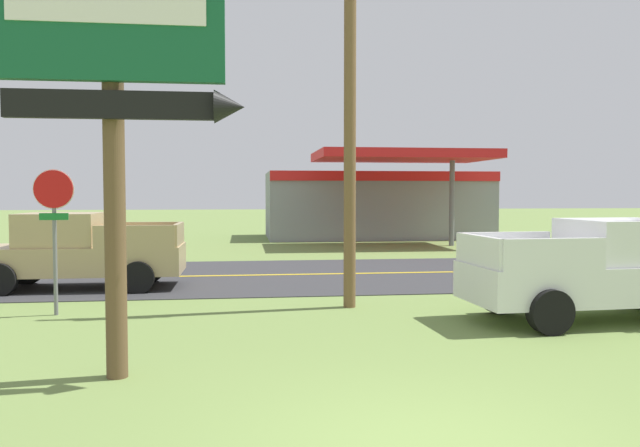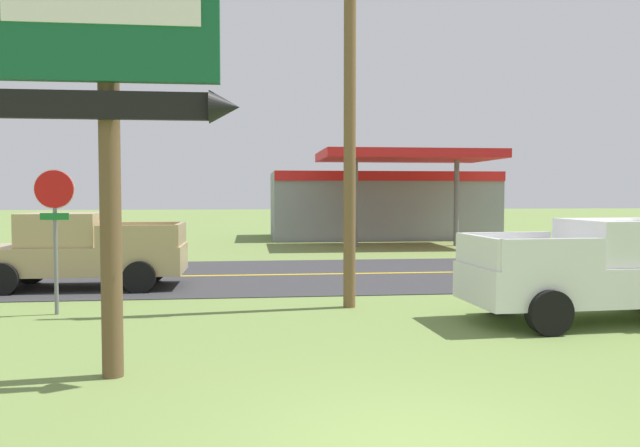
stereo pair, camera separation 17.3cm
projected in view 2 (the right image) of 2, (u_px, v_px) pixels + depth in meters
name	position (u px, v px, depth m)	size (l,w,h in m)	color
road_asphalt	(302.00, 275.00, 18.83)	(140.00, 8.00, 0.02)	#333335
road_centre_line	(302.00, 274.00, 18.83)	(126.00, 0.20, 0.01)	gold
motel_sign	(111.00, 51.00, 8.09)	(3.19, 0.54, 6.31)	brown
stop_sign	(55.00, 215.00, 12.61)	(0.80, 0.08, 2.95)	slate
utility_pole	(350.00, 62.00, 13.28)	(2.14, 0.26, 9.82)	brown
gas_station	(381.00, 203.00, 34.58)	(12.00, 11.50, 4.40)	gray
pickup_white_parked_on_lawn	(603.00, 271.00, 12.05)	(5.30, 2.46, 1.96)	silver
pickup_tan_on_road	(79.00, 251.00, 16.14)	(5.20, 2.24, 1.96)	tan
car_grey_near_lane	(607.00, 251.00, 17.76)	(4.20, 2.00, 1.64)	slate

